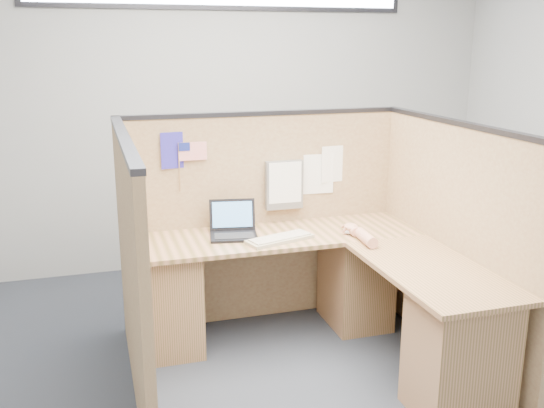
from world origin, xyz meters
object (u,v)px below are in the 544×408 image
object	(u,v)px
l_desk	(322,300)
keyboard	(280,239)
mouse	(351,231)
laptop	(232,227)

from	to	relation	value
l_desk	keyboard	bearing A→B (deg)	129.63
l_desk	mouse	bearing A→B (deg)	39.98
l_desk	mouse	size ratio (longest dim) A/B	17.68
l_desk	mouse	distance (m)	0.53
laptop	keyboard	world-z (taller)	laptop
l_desk	laptop	xyz separation A→B (m)	(-0.48, 0.46, 0.39)
laptop	mouse	world-z (taller)	laptop
l_desk	keyboard	xyz separation A→B (m)	(-0.21, 0.25, 0.35)
l_desk	keyboard	world-z (taller)	keyboard
laptop	keyboard	distance (m)	0.35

